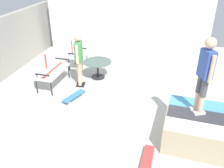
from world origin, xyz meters
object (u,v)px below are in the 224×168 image
object	(u,v)px
skate_ramp	(197,127)
patio_bench	(49,67)
patio_table	(98,66)
skateboard_spare	(147,160)
person_watching	(79,57)
patio_chair_near_house	(75,51)
skateboard_by_bench	(74,96)
person_skater	(205,71)

from	to	relation	value
skate_ramp	patio_bench	size ratio (longest dim) A/B	1.72
patio_table	skateboard_spare	xyz separation A→B (m)	(-3.32, -2.01, -0.32)
patio_bench	person_watching	bearing A→B (deg)	-78.26
person_watching	skateboard_spare	bearing A→B (deg)	-138.38
patio_chair_near_house	person_watching	xyz separation A→B (m)	(-1.20, -0.64, 0.34)
skateboard_by_bench	person_skater	bearing A→B (deg)	-103.95
person_skater	skateboard_spare	size ratio (longest dim) A/B	2.03
person_skater	patio_bench	bearing A→B (deg)	71.61
patio_table	person_skater	world-z (taller)	person_skater
patio_table	skateboard_spare	world-z (taller)	patio_table
patio_chair_near_house	skateboard_by_bench	bearing A→B (deg)	-159.40
skateboard_by_bench	skateboard_spare	distance (m)	2.95
patio_table	skateboard_spare	bearing A→B (deg)	-148.79
person_watching	patio_chair_near_house	bearing A→B (deg)	28.24
person_watching	skate_ramp	bearing A→B (deg)	-117.28
patio_bench	person_watching	size ratio (longest dim) A/B	0.77
patio_chair_near_house	person_watching	world-z (taller)	person_watching
person_watching	person_skater	distance (m)	3.68
patio_bench	skateboard_spare	bearing A→B (deg)	-127.12
patio_bench	patio_table	size ratio (longest dim) A/B	1.40
patio_bench	patio_table	distance (m)	1.54
skate_ramp	patio_table	xyz separation A→B (m)	(2.36, 2.95, 0.09)
person_skater	person_watching	bearing A→B (deg)	64.24
patio_table	person_skater	bearing A→B (deg)	-127.45
patio_bench	skate_ramp	bearing A→B (deg)	-109.79
patio_bench	patio_chair_near_house	distance (m)	1.41
person_skater	patio_table	bearing A→B (deg)	52.55
patio_chair_near_house	skateboard_by_bench	distance (m)	2.19
patio_chair_near_house	person_skater	world-z (taller)	person_skater
skate_ramp	patio_table	bearing A→B (deg)	51.36
patio_bench	person_skater	xyz separation A→B (m)	(-1.39, -4.18, 0.96)
skateboard_by_bench	skateboard_spare	bearing A→B (deg)	-129.65
patio_chair_near_house	skateboard_by_bench	world-z (taller)	patio_chair_near_house
skate_ramp	person_skater	xyz separation A→B (m)	(0.13, 0.04, 1.26)
patio_bench	skateboard_by_bench	distance (m)	1.29
patio_chair_near_house	person_watching	size ratio (longest dim) A/B	0.62
skate_ramp	person_skater	bearing A→B (deg)	16.82
patio_table	person_skater	xyz separation A→B (m)	(-2.23, -2.91, 1.17)
patio_table	person_watching	distance (m)	0.92
person_skater	skateboard_spare	bearing A→B (deg)	140.75
patio_bench	person_watching	world-z (taller)	person_watching
patio_table	skateboard_by_bench	bearing A→B (deg)	169.90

